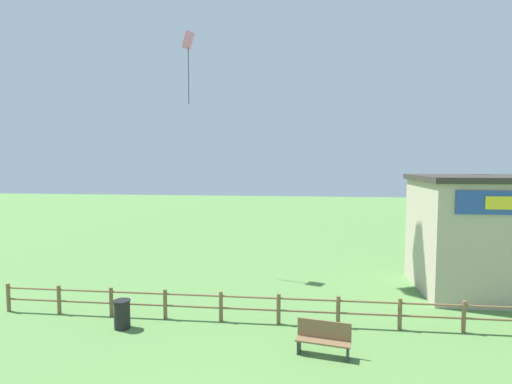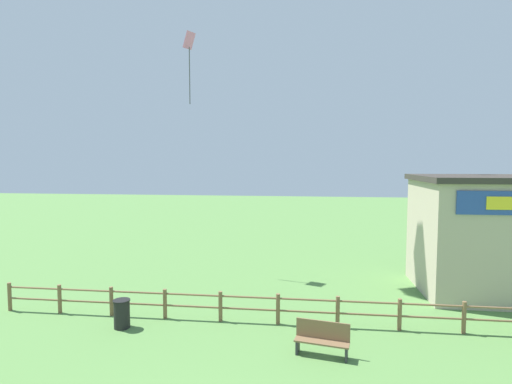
# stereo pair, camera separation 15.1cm
# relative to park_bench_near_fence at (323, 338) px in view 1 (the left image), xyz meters

# --- Properties ---
(wooden_fence) EXTENTS (18.71, 0.14, 1.08)m
(wooden_fence) POSITION_rel_park_bench_near_fence_xyz_m (-2.48, 2.11, 0.10)
(wooden_fence) COLOR brown
(wooden_fence) RESTS_ON ground_plane
(park_bench_near_fence) EXTENTS (1.64, 0.71, 1.01)m
(park_bench_near_fence) POSITION_rel_park_bench_near_fence_xyz_m (0.00, 0.00, 0.00)
(park_bench_near_fence) COLOR brown
(park_bench_near_fence) RESTS_ON ground_plane
(trash_bin) EXTENTS (0.58, 0.58, 0.98)m
(trash_bin) POSITION_rel_park_bench_near_fence_xyz_m (-6.76, 1.12, -0.02)
(trash_bin) COLOR black
(trash_bin) RESTS_ON ground_plane
(kite_pink_diamond) EXTENTS (0.59, 0.71, 3.61)m
(kite_pink_diamond) POSITION_rel_park_bench_near_fence_xyz_m (-6.50, 8.73, 10.65)
(kite_pink_diamond) COLOR pink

